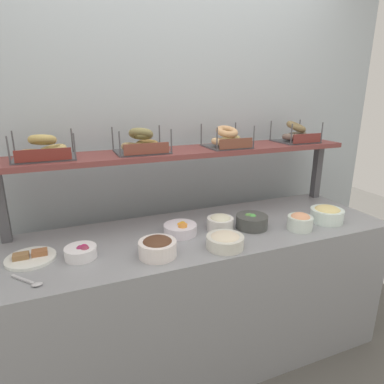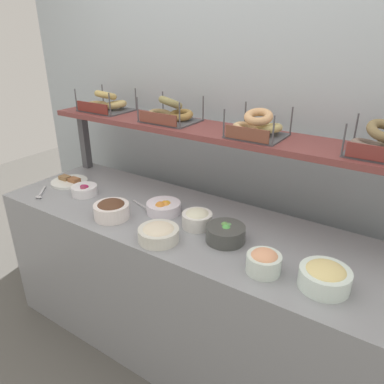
# 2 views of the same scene
# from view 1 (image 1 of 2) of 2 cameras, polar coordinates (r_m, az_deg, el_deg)

# --- Properties ---
(ground_plane) EXTENTS (8.00, 8.00, 0.00)m
(ground_plane) POSITION_cam_1_polar(r_m,az_deg,el_deg) (2.40, 1.88, -25.61)
(ground_plane) COLOR #595651
(back_wall) EXTENTS (3.39, 0.06, 2.40)m
(back_wall) POSITION_cam_1_polar(r_m,az_deg,el_deg) (2.31, -3.39, 6.47)
(back_wall) COLOR #A8B4BA
(back_wall) RESTS_ON ground_plane
(deli_counter) EXTENTS (2.19, 0.70, 0.85)m
(deli_counter) POSITION_cam_1_polar(r_m,az_deg,el_deg) (2.13, 1.99, -17.18)
(deli_counter) COLOR gray
(deli_counter) RESTS_ON ground_plane
(shelf_riser_left) EXTENTS (0.05, 0.05, 0.40)m
(shelf_riser_left) POSITION_cam_1_polar(r_m,az_deg,el_deg) (1.99, -29.97, -2.12)
(shelf_riser_left) COLOR #4C4C51
(shelf_riser_left) RESTS_ON deli_counter
(shelf_riser_right) EXTENTS (0.05, 0.05, 0.40)m
(shelf_riser_right) POSITION_cam_1_polar(r_m,az_deg,el_deg) (2.64, 20.67, 3.38)
(shelf_riser_right) COLOR #4C4C51
(shelf_riser_right) RESTS_ON deli_counter
(upper_shelf) EXTENTS (2.15, 0.32, 0.03)m
(upper_shelf) POSITION_cam_1_polar(r_m,az_deg,el_deg) (2.04, -0.87, 6.93)
(upper_shelf) COLOR brown
(upper_shelf) RESTS_ON shelf_riser_left
(bowl_scallion_spread) EXTENTS (0.15, 0.15, 0.09)m
(bowl_scallion_spread) POSITION_cam_1_polar(r_m,az_deg,el_deg) (1.93, 4.89, -5.23)
(bowl_scallion_spread) COLOR white
(bowl_scallion_spread) RESTS_ON deli_counter
(bowl_fruit_salad) EXTENTS (0.19, 0.19, 0.08)m
(bowl_fruit_salad) POSITION_cam_1_polar(r_m,az_deg,el_deg) (1.87, -1.98, -6.37)
(bowl_fruit_salad) COLOR white
(bowl_fruit_salad) RESTS_ON deli_counter
(bowl_egg_salad) EXTENTS (0.20, 0.20, 0.10)m
(bowl_egg_salad) POSITION_cam_1_polar(r_m,az_deg,el_deg) (2.20, 22.17, -3.48)
(bowl_egg_salad) COLOR white
(bowl_egg_salad) RESTS_ON deli_counter
(bowl_beet_salad) EXTENTS (0.15, 0.15, 0.07)m
(bowl_beet_salad) POSITION_cam_1_polar(r_m,az_deg,el_deg) (1.71, -18.51, -9.73)
(bowl_beet_salad) COLOR white
(bowl_beet_salad) RESTS_ON deli_counter
(bowl_veggie_mix) EXTENTS (0.19, 0.19, 0.09)m
(bowl_veggie_mix) POSITION_cam_1_polar(r_m,az_deg,el_deg) (1.98, 10.22, -4.97)
(bowl_veggie_mix) COLOR #464845
(bowl_veggie_mix) RESTS_ON deli_counter
(bowl_potato_salad) EXTENTS (0.19, 0.19, 0.08)m
(bowl_potato_salad) POSITION_cam_1_polar(r_m,az_deg,el_deg) (1.72, 5.70, -8.29)
(bowl_potato_salad) COLOR silver
(bowl_potato_salad) RESTS_ON deli_counter
(bowl_lox_spread) EXTENTS (0.14, 0.14, 0.10)m
(bowl_lox_spread) POSITION_cam_1_polar(r_m,az_deg,el_deg) (2.02, 18.08, -4.81)
(bowl_lox_spread) COLOR white
(bowl_lox_spread) RESTS_ON deli_counter
(bowl_chocolate_spread) EXTENTS (0.19, 0.19, 0.10)m
(bowl_chocolate_spread) POSITION_cam_1_polar(r_m,az_deg,el_deg) (1.64, -5.94, -9.35)
(bowl_chocolate_spread) COLOR white
(bowl_chocolate_spread) RESTS_ON deli_counter
(serving_plate_white) EXTENTS (0.23, 0.23, 0.04)m
(serving_plate_white) POSITION_cam_1_polar(r_m,az_deg,el_deg) (1.79, -25.99, -10.13)
(serving_plate_white) COLOR white
(serving_plate_white) RESTS_ON deli_counter
(serving_spoon_near_plate) EXTENTS (0.13, 0.14, 0.01)m
(serving_spoon_near_plate) POSITION_cam_1_polar(r_m,az_deg,el_deg) (1.59, -26.00, -13.74)
(serving_spoon_near_plate) COLOR #B7B7BC
(serving_spoon_near_plate) RESTS_ON deli_counter
(serving_spoon_by_edge) EXTENTS (0.18, 0.07, 0.01)m
(serving_spoon_by_edge) POSITION_cam_1_polar(r_m,az_deg,el_deg) (1.83, -5.16, -7.87)
(serving_spoon_by_edge) COLOR #B7B7BC
(serving_spoon_by_edge) RESTS_ON deli_counter
(bagel_basket_sesame) EXTENTS (0.31, 0.24, 0.14)m
(bagel_basket_sesame) POSITION_cam_1_polar(r_m,az_deg,el_deg) (1.91, -24.19, 6.58)
(bagel_basket_sesame) COLOR #4C4C51
(bagel_basket_sesame) RESTS_ON upper_shelf
(bagel_basket_everything) EXTENTS (0.30, 0.24, 0.15)m
(bagel_basket_everything) POSITION_cam_1_polar(r_m,az_deg,el_deg) (1.95, -8.72, 8.15)
(bagel_basket_everything) COLOR #4C4C51
(bagel_basket_everything) RESTS_ON upper_shelf
(bagel_basket_plain) EXTENTS (0.27, 0.26, 0.14)m
(bagel_basket_plain) POSITION_cam_1_polar(r_m,az_deg,el_deg) (2.12, 5.98, 8.97)
(bagel_basket_plain) COLOR #4C4C51
(bagel_basket_plain) RESTS_ON upper_shelf
(bagel_basket_poppy) EXTENTS (0.28, 0.26, 0.15)m
(bagel_basket_poppy) POSITION_cam_1_polar(r_m,az_deg,el_deg) (2.44, 17.35, 9.39)
(bagel_basket_poppy) COLOR #4C4C51
(bagel_basket_poppy) RESTS_ON upper_shelf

